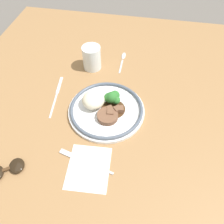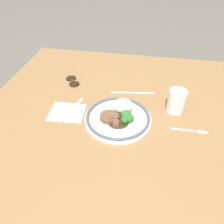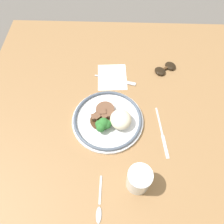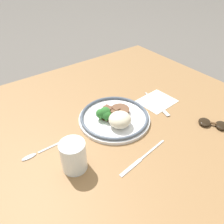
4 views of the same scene
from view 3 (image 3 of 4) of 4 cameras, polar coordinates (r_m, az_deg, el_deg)
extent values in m
plane|color=#5B5651|center=(0.89, 1.66, -6.35)|extent=(8.00, 8.00, 0.00)
cube|color=olive|center=(0.87, 1.69, -5.76)|extent=(1.34, 1.19, 0.04)
cube|color=white|center=(1.00, 0.06, 9.12)|extent=(0.16, 0.14, 0.00)
cylinder|color=white|center=(0.87, -1.13, -2.21)|extent=(0.28, 0.28, 0.01)
torus|color=#4C5666|center=(0.85, -1.15, -1.80)|extent=(0.27, 0.27, 0.01)
ellipsoid|color=beige|center=(0.83, 2.30, -1.93)|extent=(0.09, 0.08, 0.06)
cylinder|color=brown|center=(0.87, -1.80, 0.45)|extent=(0.07, 0.07, 0.02)
cylinder|color=#472D19|center=(0.86, -2.80, -2.19)|extent=(0.09, 0.09, 0.00)
cube|color=brown|center=(0.85, -3.91, -1.35)|extent=(0.03, 0.03, 0.02)
cube|color=brown|center=(0.86, -2.36, -0.19)|extent=(0.03, 0.03, 0.02)
cube|color=brown|center=(0.85, -2.01, -1.31)|extent=(0.03, 0.03, 0.02)
cube|color=brown|center=(0.85, -4.61, -1.45)|extent=(0.03, 0.03, 0.02)
cylinder|color=#5B8E47|center=(0.84, -2.20, -3.72)|extent=(0.01, 0.01, 0.02)
sphere|color=#2D702D|center=(0.82, -2.26, -2.93)|extent=(0.04, 0.04, 0.04)
cylinder|color=#5B8E47|center=(0.83, -2.88, -4.71)|extent=(0.01, 0.01, 0.01)
sphere|color=#2D702D|center=(0.81, -2.94, -4.05)|extent=(0.04, 0.04, 0.04)
cylinder|color=#5B8E47|center=(0.84, -3.30, -3.69)|extent=(0.01, 0.01, 0.01)
sphere|color=#2D702D|center=(0.83, -3.35, -3.15)|extent=(0.03, 0.03, 0.03)
cylinder|color=#5B8E47|center=(0.84, -1.43, -3.90)|extent=(0.01, 0.01, 0.01)
sphere|color=#2D702D|center=(0.82, -1.46, -3.24)|extent=(0.04, 0.04, 0.04)
cylinder|color=yellow|center=(0.75, 6.92, -17.31)|extent=(0.07, 0.07, 0.08)
cylinder|color=white|center=(0.74, 7.02, -17.07)|extent=(0.08, 0.08, 0.10)
cube|color=silver|center=(1.00, -1.28, 8.88)|extent=(0.04, 0.11, 0.00)
cube|color=silver|center=(0.98, 4.20, 7.66)|extent=(0.03, 0.07, 0.00)
cube|color=silver|center=(0.89, 12.25, -2.43)|extent=(0.13, 0.02, 0.00)
cube|color=silver|center=(0.85, 13.71, -8.74)|extent=(0.09, 0.02, 0.00)
cube|color=silver|center=(0.78, -3.07, -19.61)|extent=(0.09, 0.01, 0.00)
ellipsoid|color=silver|center=(0.76, -3.48, -25.28)|extent=(0.05, 0.02, 0.01)
ellipsoid|color=black|center=(1.04, 12.44, 10.38)|extent=(0.07, 0.07, 0.02)
ellipsoid|color=black|center=(1.07, 15.01, 11.57)|extent=(0.07, 0.07, 0.02)
cube|color=#472D19|center=(1.05, 13.77, 11.08)|extent=(0.02, 0.03, 0.00)
camera|label=1|loc=(0.94, -10.76, 50.24)|focal=35.00mm
camera|label=2|loc=(0.80, -66.84, 16.66)|focal=35.00mm
camera|label=4|loc=(0.54, 70.79, -11.55)|focal=35.00mm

